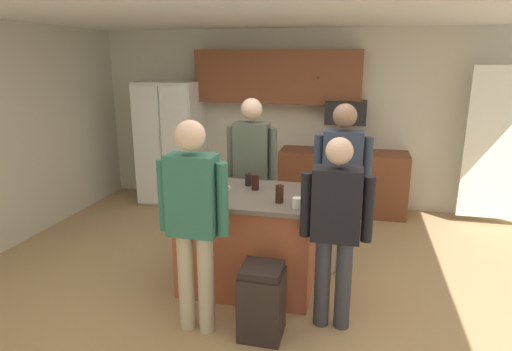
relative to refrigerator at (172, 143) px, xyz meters
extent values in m
plane|color=tan|center=(2.00, -2.38, -0.92)|extent=(7.04, 7.04, 0.00)
plane|color=white|center=(2.00, -2.38, 1.68)|extent=(7.04, 7.04, 0.00)
cube|color=beige|center=(2.00, 0.42, 0.38)|extent=(6.40, 0.10, 2.60)
cube|color=white|center=(4.60, 0.02, 0.18)|extent=(0.90, 0.06, 2.00)
cube|color=brown|center=(1.60, 0.22, 1.00)|extent=(2.40, 0.35, 0.75)
sphere|color=#4C3823|center=(2.20, 0.03, 1.00)|extent=(0.04, 0.04, 0.04)
cube|color=brown|center=(2.60, 0.10, -0.47)|extent=(1.80, 0.60, 0.90)
sphere|color=#4C3823|center=(3.05, -0.22, -0.47)|extent=(0.04, 0.04, 0.04)
cube|color=white|center=(0.00, 0.02, 0.00)|extent=(0.91, 0.70, 1.85)
cube|color=white|center=(-0.23, -0.35, 0.00)|extent=(0.43, 0.04, 1.77)
cube|color=white|center=(0.23, -0.35, 0.00)|extent=(0.43, 0.04, 1.77)
cylinder|color=#B2B2B7|center=(0.00, -0.38, 0.09)|extent=(0.02, 0.02, 0.35)
cube|color=black|center=(2.60, 0.12, 0.53)|extent=(0.56, 0.40, 0.32)
cube|color=#AD5638|center=(1.82, -2.33, -0.47)|extent=(1.24, 0.80, 0.92)
cube|color=#60564C|center=(1.82, -2.33, 0.01)|extent=(1.38, 0.94, 0.04)
cylinder|color=#232D4C|center=(1.56, -1.52, -0.49)|extent=(0.13, 0.13, 0.86)
cylinder|color=#232D4C|center=(1.73, -1.52, -0.49)|extent=(0.13, 0.13, 0.86)
cube|color=#4C5647|center=(1.65, -1.52, 0.26)|extent=(0.38, 0.22, 0.64)
sphere|color=beige|center=(1.65, -1.52, 0.73)|extent=(0.23, 0.23, 0.23)
cylinder|color=#4C5647|center=(1.41, -1.52, 0.24)|extent=(0.09, 0.09, 0.58)
cylinder|color=#4C5647|center=(1.89, -1.52, 0.24)|extent=(0.09, 0.09, 0.58)
cylinder|color=#383842|center=(2.57, -2.82, -0.53)|extent=(0.13, 0.13, 0.78)
cylinder|color=#383842|center=(2.74, -2.82, -0.53)|extent=(0.13, 0.13, 0.78)
cube|color=black|center=(2.66, -2.82, 0.15)|extent=(0.38, 0.22, 0.59)
sphere|color=beige|center=(2.66, -2.82, 0.58)|extent=(0.21, 0.21, 0.21)
cylinder|color=black|center=(2.42, -2.82, 0.13)|extent=(0.09, 0.09, 0.53)
cylinder|color=black|center=(2.90, -2.82, 0.13)|extent=(0.09, 0.09, 0.53)
cylinder|color=tan|center=(1.50, -3.13, -0.50)|extent=(0.13, 0.13, 0.85)
cylinder|color=tan|center=(1.67, -3.13, -0.50)|extent=(0.13, 0.13, 0.85)
cube|color=#2D6651|center=(1.58, -3.13, 0.24)|extent=(0.38, 0.22, 0.64)
sphere|color=beige|center=(1.58, -3.13, 0.71)|extent=(0.23, 0.23, 0.23)
cylinder|color=#2D6651|center=(1.34, -3.13, 0.22)|extent=(0.09, 0.09, 0.57)
cylinder|color=#2D6651|center=(1.82, -3.13, 0.22)|extent=(0.09, 0.09, 0.57)
cylinder|color=tan|center=(2.57, -1.84, -0.50)|extent=(0.13, 0.13, 0.86)
cylinder|color=tan|center=(2.74, -1.84, -0.50)|extent=(0.13, 0.13, 0.86)
cube|color=#2D384C|center=(2.65, -1.84, 0.26)|extent=(0.38, 0.22, 0.64)
sphere|color=#8C664C|center=(2.65, -1.84, 0.72)|extent=(0.23, 0.23, 0.23)
cylinder|color=#2D384C|center=(2.41, -1.84, 0.24)|extent=(0.09, 0.09, 0.58)
cylinder|color=#2D384C|center=(2.89, -1.84, 0.24)|extent=(0.09, 0.09, 0.58)
cylinder|color=black|center=(1.40, -2.56, 0.12)|extent=(0.06, 0.06, 0.17)
cylinder|color=black|center=(1.85, -2.21, 0.11)|extent=(0.07, 0.07, 0.15)
cylinder|color=black|center=(1.76, -2.09, 0.10)|extent=(0.07, 0.07, 0.12)
cylinder|color=white|center=(1.57, -2.38, 0.08)|extent=(0.08, 0.08, 0.10)
torus|color=white|center=(1.63, -2.38, 0.09)|extent=(0.06, 0.01, 0.06)
cylinder|color=black|center=(2.15, -2.54, 0.11)|extent=(0.07, 0.07, 0.16)
cylinder|color=white|center=(2.32, -2.64, 0.08)|extent=(0.08, 0.08, 0.09)
torus|color=white|center=(2.38, -2.64, 0.08)|extent=(0.06, 0.01, 0.06)
cube|color=black|center=(2.12, -3.08, -0.65)|extent=(0.34, 0.34, 0.55)
cube|color=black|center=(2.12, -3.08, -0.34)|extent=(0.32, 0.32, 0.06)
camera|label=1|loc=(2.79, -6.11, 1.26)|focal=30.55mm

